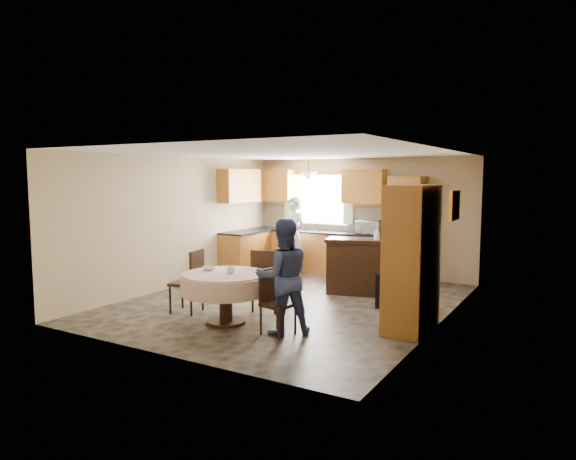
% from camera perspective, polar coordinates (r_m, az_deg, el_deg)
% --- Properties ---
extents(floor, '(5.00, 6.00, 0.01)m').
position_cam_1_polar(floor, '(8.76, 0.27, -8.00)').
color(floor, brown).
rests_on(floor, ground).
extents(ceiling, '(5.00, 6.00, 0.01)m').
position_cam_1_polar(ceiling, '(8.51, 0.28, 8.56)').
color(ceiling, white).
rests_on(ceiling, wall_back).
extents(wall_back, '(5.00, 0.02, 2.50)m').
position_cam_1_polar(wall_back, '(11.23, 7.99, 1.50)').
color(wall_back, tan).
rests_on(wall_back, floor).
extents(wall_front, '(5.00, 0.02, 2.50)m').
position_cam_1_polar(wall_front, '(6.16, -13.90, -2.30)').
color(wall_front, tan).
rests_on(wall_front, floor).
extents(wall_left, '(0.02, 6.00, 2.50)m').
position_cam_1_polar(wall_left, '(10.03, -12.16, 0.89)').
color(wall_left, tan).
rests_on(wall_left, floor).
extents(wall_right, '(0.02, 6.00, 2.50)m').
position_cam_1_polar(wall_right, '(7.61, 16.77, -0.82)').
color(wall_right, tan).
rests_on(wall_right, floor).
extents(window, '(1.40, 0.03, 1.10)m').
position_cam_1_polar(window, '(11.61, 3.41, 3.42)').
color(window, white).
rests_on(window, wall_back).
extents(curtain_left, '(0.22, 0.02, 1.15)m').
position_cam_1_polar(curtain_left, '(11.93, 0.08, 3.74)').
color(curtain_left, white).
rests_on(curtain_left, wall_back).
extents(curtain_right, '(0.22, 0.02, 1.15)m').
position_cam_1_polar(curtain_right, '(11.24, 6.71, 3.56)').
color(curtain_right, white).
rests_on(curtain_right, wall_back).
extents(base_cab_back, '(3.30, 0.60, 0.88)m').
position_cam_1_polar(base_cab_back, '(11.41, 3.40, -2.48)').
color(base_cab_back, '#D08437').
rests_on(base_cab_back, floor).
extents(counter_back, '(3.30, 0.64, 0.04)m').
position_cam_1_polar(counter_back, '(11.35, 3.42, -0.18)').
color(counter_back, black).
rests_on(counter_back, base_cab_back).
extents(base_cab_left, '(0.60, 1.20, 0.88)m').
position_cam_1_polar(base_cab_left, '(11.34, -4.78, -2.54)').
color(base_cab_left, '#D08437').
rests_on(base_cab_left, floor).
extents(counter_left, '(0.64, 1.20, 0.04)m').
position_cam_1_polar(counter_left, '(11.28, -4.80, -0.23)').
color(counter_left, black).
rests_on(counter_left, base_cab_left).
extents(backsplash, '(3.30, 0.02, 0.55)m').
position_cam_1_polar(backsplash, '(11.58, 4.08, 1.33)').
color(backsplash, beige).
rests_on(backsplash, wall_back).
extents(wall_cab_left, '(0.85, 0.33, 0.72)m').
position_cam_1_polar(wall_cab_left, '(11.99, -1.39, 4.99)').
color(wall_cab_left, '#C98132').
rests_on(wall_cab_left, wall_back).
extents(wall_cab_right, '(0.90, 0.33, 0.72)m').
position_cam_1_polar(wall_cab_right, '(10.99, 8.44, 4.84)').
color(wall_cab_right, '#C98132').
rests_on(wall_cab_right, wall_back).
extents(wall_cab_side, '(0.33, 1.20, 0.72)m').
position_cam_1_polar(wall_cab_side, '(11.29, -5.40, 4.91)').
color(wall_cab_side, '#C98132').
rests_on(wall_cab_side, wall_left).
extents(oven_tower, '(0.66, 0.62, 2.12)m').
position_cam_1_polar(oven_tower, '(10.57, 13.10, 0.09)').
color(oven_tower, '#D08437').
rests_on(oven_tower, floor).
extents(oven_upper, '(0.56, 0.01, 0.45)m').
position_cam_1_polar(oven_upper, '(10.25, 12.60, 0.99)').
color(oven_upper, black).
rests_on(oven_upper, oven_tower).
extents(oven_lower, '(0.56, 0.01, 0.45)m').
position_cam_1_polar(oven_lower, '(10.31, 12.54, -1.78)').
color(oven_lower, black).
rests_on(oven_lower, oven_tower).
extents(pendant, '(0.36, 0.36, 0.18)m').
position_cam_1_polar(pendant, '(11.17, 2.30, 5.99)').
color(pendant, beige).
rests_on(pendant, ceiling).
extents(sideboard, '(1.41, 0.86, 0.94)m').
position_cam_1_polar(sideboard, '(9.36, 8.33, -4.22)').
color(sideboard, '#321F0D').
rests_on(sideboard, floor).
extents(space_heater, '(0.47, 0.40, 0.54)m').
position_cam_1_polar(space_heater, '(8.53, 11.01, -6.62)').
color(space_heater, black).
rests_on(space_heater, floor).
extents(cupboard, '(0.52, 1.05, 2.00)m').
position_cam_1_polar(cupboard, '(7.24, 13.61, -3.06)').
color(cupboard, '#D08437').
rests_on(cupboard, floor).
extents(dining_table, '(1.29, 1.29, 0.73)m').
position_cam_1_polar(dining_table, '(7.48, -6.95, -6.00)').
color(dining_table, '#321F0D').
rests_on(dining_table, floor).
extents(chair_left, '(0.50, 0.50, 0.98)m').
position_cam_1_polar(chair_left, '(8.14, -10.75, -5.28)').
color(chair_left, '#321F0D').
rests_on(chair_left, floor).
extents(chair_back, '(0.52, 0.52, 0.98)m').
position_cam_1_polar(chair_back, '(8.06, -2.50, -5.29)').
color(chair_back, '#321F0D').
rests_on(chair_back, floor).
extents(chair_right, '(0.44, 0.44, 0.88)m').
position_cam_1_polar(chair_right, '(6.97, -1.56, -7.56)').
color(chair_right, '#321F0D').
rests_on(chair_right, floor).
extents(framed_picture, '(0.06, 0.57, 0.47)m').
position_cam_1_polar(framed_picture, '(8.41, 18.01, 2.63)').
color(framed_picture, gold).
rests_on(framed_picture, wall_right).
extents(microwave, '(0.53, 0.39, 0.28)m').
position_cam_1_polar(microwave, '(10.80, 8.98, 0.28)').
color(microwave, silver).
rests_on(microwave, counter_back).
extents(person_sink, '(0.72, 0.58, 1.69)m').
position_cam_1_polar(person_sink, '(10.91, 0.62, -0.70)').
color(person_sink, silver).
rests_on(person_sink, floor).
extents(person_dining, '(0.96, 0.95, 1.56)m').
position_cam_1_polar(person_dining, '(6.88, -0.54, -5.24)').
color(person_dining, navy).
rests_on(person_dining, floor).
extents(bowl_sideboard, '(0.25, 0.25, 0.05)m').
position_cam_1_polar(bowl_sideboard, '(9.38, 6.88, -1.10)').
color(bowl_sideboard, '#B2B2B2').
rests_on(bowl_sideboard, sideboard).
extents(bottle_sideboard, '(0.14, 0.14, 0.28)m').
position_cam_1_polar(bottle_sideboard, '(9.18, 9.86, -0.58)').
color(bottle_sideboard, silver).
rests_on(bottle_sideboard, sideboard).
extents(cup_table, '(0.13, 0.13, 0.09)m').
position_cam_1_polar(cup_table, '(7.40, -6.37, -4.46)').
color(cup_table, '#B2B2B2').
rests_on(cup_table, dining_table).
extents(bowl_table, '(0.23, 0.23, 0.06)m').
position_cam_1_polar(bowl_table, '(7.70, -8.78, -4.23)').
color(bowl_table, '#B2B2B2').
rests_on(bowl_table, dining_table).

